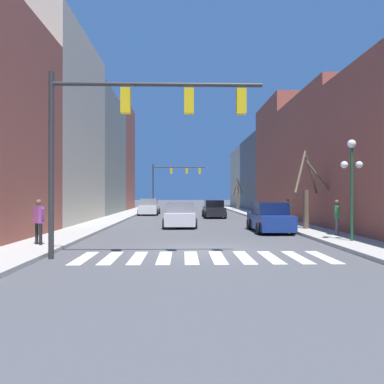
{
  "coord_description": "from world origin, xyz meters",
  "views": [
    {
      "loc": [
        -0.74,
        -14.24,
        2.15
      ],
      "look_at": [
        0.33,
        29.07,
        2.38
      ],
      "focal_mm": 35.0,
      "sensor_mm": 36.0,
      "label": 1
    }
  ],
  "objects_px": {
    "traffic_signal_far": "(172,176)",
    "pedestrian_on_left_sidewalk": "(39,218)",
    "street_lamp_right_corner": "(352,169)",
    "street_tree_left_near": "(238,194)",
    "street_tree_left_mid": "(307,197)",
    "pedestrian_on_right_sidewalk": "(337,214)",
    "pedestrian_waiting_at_curb": "(288,208)",
    "traffic_signal_near": "(131,120)",
    "car_parked_right_mid": "(270,218)",
    "car_at_intersection": "(180,215)",
    "car_parked_left_far": "(214,209)",
    "car_driving_toward_lane": "(149,207)"
  },
  "relations": [
    {
      "from": "traffic_signal_far",
      "to": "pedestrian_on_left_sidewalk",
      "type": "bearing_deg",
      "value": -95.93
    },
    {
      "from": "street_lamp_right_corner",
      "to": "street_tree_left_near",
      "type": "xyz_separation_m",
      "value": [
        -0.06,
        32.91,
        -1.11
      ]
    },
    {
      "from": "pedestrian_on_left_sidewalk",
      "to": "street_tree_left_mid",
      "type": "relative_size",
      "value": 0.4
    },
    {
      "from": "pedestrian_on_right_sidewalk",
      "to": "street_tree_left_mid",
      "type": "xyz_separation_m",
      "value": [
        -0.32,
        3.38,
        0.83
      ]
    },
    {
      "from": "street_lamp_right_corner",
      "to": "pedestrian_on_left_sidewalk",
      "type": "distance_m",
      "value": 13.1
    },
    {
      "from": "pedestrian_on_right_sidewalk",
      "to": "pedestrian_waiting_at_curb",
      "type": "bearing_deg",
      "value": -164.76
    },
    {
      "from": "traffic_signal_near",
      "to": "street_tree_left_mid",
      "type": "bearing_deg",
      "value": 45.05
    },
    {
      "from": "traffic_signal_near",
      "to": "traffic_signal_far",
      "type": "relative_size",
      "value": 0.92
    },
    {
      "from": "car_parked_right_mid",
      "to": "street_tree_left_near",
      "type": "xyz_separation_m",
      "value": [
        2.24,
        27.61,
        1.32
      ]
    },
    {
      "from": "car_at_intersection",
      "to": "pedestrian_on_right_sidewalk",
      "type": "xyz_separation_m",
      "value": [
        7.69,
        -6.35,
        0.41
      ]
    },
    {
      "from": "car_parked_left_far",
      "to": "street_tree_left_mid",
      "type": "height_order",
      "value": "street_tree_left_mid"
    },
    {
      "from": "car_driving_toward_lane",
      "to": "pedestrian_waiting_at_curb",
      "type": "bearing_deg",
      "value": -136.89
    },
    {
      "from": "pedestrian_on_left_sidewalk",
      "to": "street_tree_left_near",
      "type": "xyz_separation_m",
      "value": [
        12.86,
        33.81,
        0.89
      ]
    },
    {
      "from": "pedestrian_on_left_sidewalk",
      "to": "street_tree_left_mid",
      "type": "xyz_separation_m",
      "value": [
        12.88,
        6.5,
        0.79
      ]
    },
    {
      "from": "car_parked_left_far",
      "to": "pedestrian_on_right_sidewalk",
      "type": "bearing_deg",
      "value": -163.96
    },
    {
      "from": "car_at_intersection",
      "to": "pedestrian_on_right_sidewalk",
      "type": "height_order",
      "value": "pedestrian_on_right_sidewalk"
    },
    {
      "from": "street_lamp_right_corner",
      "to": "car_driving_toward_lane",
      "type": "bearing_deg",
      "value": 115.05
    },
    {
      "from": "street_lamp_right_corner",
      "to": "pedestrian_on_right_sidewalk",
      "type": "height_order",
      "value": "street_lamp_right_corner"
    },
    {
      "from": "street_tree_left_mid",
      "to": "traffic_signal_far",
      "type": "bearing_deg",
      "value": 104.58
    },
    {
      "from": "street_lamp_right_corner",
      "to": "street_tree_left_near",
      "type": "bearing_deg",
      "value": 90.1
    },
    {
      "from": "street_lamp_right_corner",
      "to": "pedestrian_waiting_at_curb",
      "type": "relative_size",
      "value": 2.63
    },
    {
      "from": "car_parked_right_mid",
      "to": "pedestrian_on_right_sidewalk",
      "type": "relative_size",
      "value": 2.66
    },
    {
      "from": "traffic_signal_far",
      "to": "street_tree_left_mid",
      "type": "bearing_deg",
      "value": -75.42
    },
    {
      "from": "car_parked_right_mid",
      "to": "pedestrian_on_left_sidewalk",
      "type": "relative_size",
      "value": 2.56
    },
    {
      "from": "car_at_intersection",
      "to": "street_tree_left_near",
      "type": "height_order",
      "value": "street_tree_left_near"
    },
    {
      "from": "street_lamp_right_corner",
      "to": "street_tree_left_mid",
      "type": "relative_size",
      "value": 0.96
    },
    {
      "from": "street_lamp_right_corner",
      "to": "car_parked_left_far",
      "type": "height_order",
      "value": "street_lamp_right_corner"
    },
    {
      "from": "pedestrian_waiting_at_curb",
      "to": "street_tree_left_mid",
      "type": "relative_size",
      "value": 0.36
    },
    {
      "from": "car_at_intersection",
      "to": "car_driving_toward_lane",
      "type": "bearing_deg",
      "value": -167.07
    },
    {
      "from": "pedestrian_on_left_sidewalk",
      "to": "pedestrian_on_right_sidewalk",
      "type": "height_order",
      "value": "pedestrian_on_left_sidewalk"
    },
    {
      "from": "car_at_intersection",
      "to": "pedestrian_on_right_sidewalk",
      "type": "bearing_deg",
      "value": 50.44
    },
    {
      "from": "traffic_signal_near",
      "to": "pedestrian_on_right_sidewalk",
      "type": "distance_m",
      "value": 11.31
    },
    {
      "from": "pedestrian_waiting_at_curb",
      "to": "pedestrian_on_right_sidewalk",
      "type": "bearing_deg",
      "value": -32.1
    },
    {
      "from": "car_parked_right_mid",
      "to": "street_tree_left_mid",
      "type": "relative_size",
      "value": 1.01
    },
    {
      "from": "street_tree_left_near",
      "to": "pedestrian_waiting_at_curb",
      "type": "bearing_deg",
      "value": -88.91
    },
    {
      "from": "car_at_intersection",
      "to": "street_tree_left_near",
      "type": "relative_size",
      "value": 1.04
    },
    {
      "from": "street_lamp_right_corner",
      "to": "pedestrian_on_right_sidewalk",
      "type": "distance_m",
      "value": 3.03
    },
    {
      "from": "traffic_signal_near",
      "to": "street_tree_left_near",
      "type": "height_order",
      "value": "traffic_signal_near"
    },
    {
      "from": "car_at_intersection",
      "to": "car_parked_left_far",
      "type": "height_order",
      "value": "car_at_intersection"
    },
    {
      "from": "car_parked_left_far",
      "to": "street_tree_left_near",
      "type": "bearing_deg",
      "value": -16.61
    },
    {
      "from": "car_driving_toward_lane",
      "to": "pedestrian_on_left_sidewalk",
      "type": "distance_m",
      "value": 23.86
    },
    {
      "from": "pedestrian_on_right_sidewalk",
      "to": "car_at_intersection",
      "type": "bearing_deg",
      "value": -113.84
    },
    {
      "from": "traffic_signal_near",
      "to": "street_tree_left_near",
      "type": "distance_m",
      "value": 37.39
    },
    {
      "from": "car_parked_right_mid",
      "to": "car_at_intersection",
      "type": "xyz_separation_m",
      "value": [
        -5.11,
        3.28,
        -0.03
      ]
    },
    {
      "from": "traffic_signal_far",
      "to": "pedestrian_on_left_sidewalk",
      "type": "relative_size",
      "value": 4.3
    },
    {
      "from": "street_lamp_right_corner",
      "to": "car_parked_left_far",
      "type": "distance_m",
      "value": 19.11
    },
    {
      "from": "car_at_intersection",
      "to": "street_tree_left_mid",
      "type": "xyz_separation_m",
      "value": [
        7.37,
        -2.97,
        1.25
      ]
    },
    {
      "from": "street_lamp_right_corner",
      "to": "pedestrian_on_left_sidewalk",
      "type": "xyz_separation_m",
      "value": [
        -12.91,
        -0.9,
        -2.0
      ]
    },
    {
      "from": "traffic_signal_far",
      "to": "pedestrian_waiting_at_curb",
      "type": "xyz_separation_m",
      "value": [
        9.12,
        -28.08,
        -3.73
      ]
    },
    {
      "from": "traffic_signal_far",
      "to": "car_parked_right_mid",
      "type": "xyz_separation_m",
      "value": [
        6.47,
        -33.83,
        -4.08
      ]
    }
  ]
}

